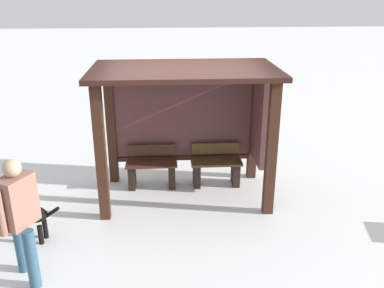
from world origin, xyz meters
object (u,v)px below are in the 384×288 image
at_px(bus_shelter, 191,104).
at_px(bench_center_inside, 216,168).
at_px(dog, 24,215).
at_px(bench_left_inside, 152,170).
at_px(person_walking, 19,212).

height_order(bus_shelter, bench_center_inside, bus_shelter).
bearing_deg(bus_shelter, dog, -149.68).
bearing_deg(bus_shelter, bench_left_inside, 167.21).
relative_size(person_walking, dog, 1.73).
bearing_deg(person_walking, bus_shelter, 46.60).
distance_m(bench_center_inside, dog, 3.32).
bearing_deg(person_walking, dog, 107.81).
bearing_deg(person_walking, bench_left_inside, 59.06).
xyz_separation_m(bus_shelter, bench_left_inside, (-0.70, 0.16, -1.25)).
bearing_deg(bench_left_inside, bus_shelter, -12.79).
bearing_deg(person_walking, bench_center_inside, 42.96).
distance_m(bus_shelter, dog, 3.07).
relative_size(bench_left_inside, dog, 0.98).
xyz_separation_m(bench_left_inside, person_walking, (-1.47, -2.45, 0.61)).
distance_m(bench_left_inside, bench_center_inside, 1.16).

